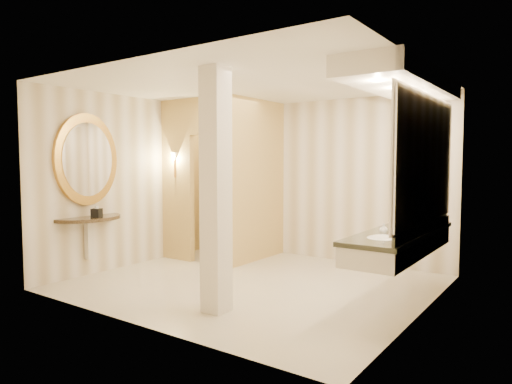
# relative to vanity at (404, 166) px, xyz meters

# --- Properties ---
(floor) EXTENTS (4.50, 4.50, 0.00)m
(floor) POSITION_rel_vanity_xyz_m (-1.98, -0.20, -1.63)
(floor) COLOR beige
(floor) RESTS_ON ground
(ceiling) EXTENTS (4.50, 4.50, 0.00)m
(ceiling) POSITION_rel_vanity_xyz_m (-1.98, -0.20, 1.07)
(ceiling) COLOR white
(ceiling) RESTS_ON wall_back
(wall_back) EXTENTS (4.50, 0.02, 2.70)m
(wall_back) POSITION_rel_vanity_xyz_m (-1.98, 1.80, -0.28)
(wall_back) COLOR silver
(wall_back) RESTS_ON floor
(wall_front) EXTENTS (4.50, 0.02, 2.70)m
(wall_front) POSITION_rel_vanity_xyz_m (-1.98, -2.20, -0.28)
(wall_front) COLOR silver
(wall_front) RESTS_ON floor
(wall_left) EXTENTS (0.02, 4.00, 2.70)m
(wall_left) POSITION_rel_vanity_xyz_m (-4.23, -0.20, -0.28)
(wall_left) COLOR silver
(wall_left) RESTS_ON floor
(wall_right) EXTENTS (0.02, 4.00, 2.70)m
(wall_right) POSITION_rel_vanity_xyz_m (0.27, -0.20, -0.28)
(wall_right) COLOR silver
(wall_right) RESTS_ON floor
(toilet_closet) EXTENTS (1.50, 1.55, 2.70)m
(toilet_closet) POSITION_rel_vanity_xyz_m (-3.10, 0.77, -0.24)
(toilet_closet) COLOR tan
(toilet_closet) RESTS_ON floor
(wall_sconce) EXTENTS (0.14, 0.14, 0.42)m
(wall_sconce) POSITION_rel_vanity_xyz_m (-3.90, 0.23, 0.10)
(wall_sconce) COLOR gold
(wall_sconce) RESTS_ON toilet_closet
(vanity) EXTENTS (0.75, 2.39, 2.09)m
(vanity) POSITION_rel_vanity_xyz_m (0.00, 0.00, 0.00)
(vanity) COLOR silver
(vanity) RESTS_ON floor
(console_shelf) EXTENTS (1.02, 1.02, 1.96)m
(console_shelf) POSITION_rel_vanity_xyz_m (-4.19, -1.26, -0.28)
(console_shelf) COLOR black
(console_shelf) RESTS_ON floor
(pillar) EXTENTS (0.26, 0.26, 2.70)m
(pillar) POSITION_rel_vanity_xyz_m (-1.63, -1.40, -0.28)
(pillar) COLOR silver
(pillar) RESTS_ON floor
(tissue_box) EXTENTS (0.16, 0.16, 0.12)m
(tissue_box) POSITION_rel_vanity_xyz_m (-3.99, -1.25, -0.69)
(tissue_box) COLOR black
(tissue_box) RESTS_ON console_shelf
(toilet) EXTENTS (0.54, 0.73, 0.66)m
(toilet) POSITION_rel_vanity_xyz_m (-3.49, 1.25, -1.30)
(toilet) COLOR white
(toilet) RESTS_ON floor
(soap_bottle_a) EXTENTS (0.07, 0.07, 0.14)m
(soap_bottle_a) POSITION_rel_vanity_xyz_m (-0.02, 0.23, -0.68)
(soap_bottle_a) COLOR beige
(soap_bottle_a) RESTS_ON vanity
(soap_bottle_b) EXTENTS (0.11, 0.11, 0.12)m
(soap_bottle_b) POSITION_rel_vanity_xyz_m (-0.10, -0.36, -0.69)
(soap_bottle_b) COLOR silver
(soap_bottle_b) RESTS_ON vanity
(soap_bottle_c) EXTENTS (0.09, 0.09, 0.18)m
(soap_bottle_c) POSITION_rel_vanity_xyz_m (-0.03, -0.14, -0.66)
(soap_bottle_c) COLOR #C6B28C
(soap_bottle_c) RESTS_ON vanity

